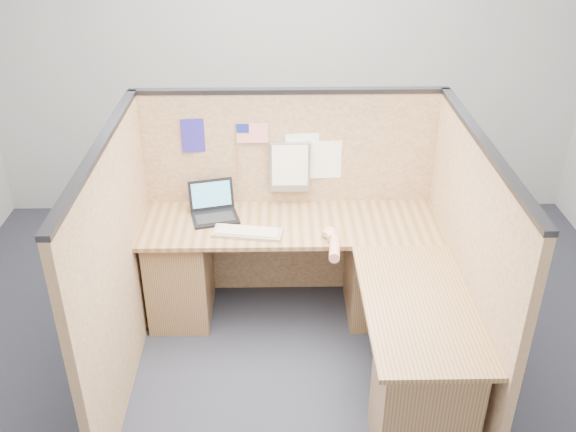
{
  "coord_description": "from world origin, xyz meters",
  "views": [
    {
      "loc": [
        -0.08,
        -2.95,
        2.82
      ],
      "look_at": [
        -0.02,
        0.5,
        0.88
      ],
      "focal_mm": 40.0,
      "sensor_mm": 36.0,
      "label": 1
    }
  ],
  "objects_px": {
    "laptop": "(216,208)",
    "mouse": "(330,235)",
    "l_desk": "(321,300)",
    "keyboard": "(247,232)"
  },
  "relations": [
    {
      "from": "laptop",
      "to": "mouse",
      "type": "distance_m",
      "value": 0.8
    },
    {
      "from": "keyboard",
      "to": "laptop",
      "type": "bearing_deg",
      "value": 139.32
    },
    {
      "from": "laptop",
      "to": "keyboard",
      "type": "xyz_separation_m",
      "value": [
        0.22,
        -0.26,
        -0.04
      ]
    },
    {
      "from": "keyboard",
      "to": "mouse",
      "type": "distance_m",
      "value": 0.52
    },
    {
      "from": "l_desk",
      "to": "keyboard",
      "type": "relative_size",
      "value": 4.27
    },
    {
      "from": "l_desk",
      "to": "laptop",
      "type": "height_order",
      "value": "laptop"
    },
    {
      "from": "laptop",
      "to": "keyboard",
      "type": "bearing_deg",
      "value": -63.57
    },
    {
      "from": "l_desk",
      "to": "keyboard",
      "type": "bearing_deg",
      "value": 151.56
    },
    {
      "from": "l_desk",
      "to": "mouse",
      "type": "height_order",
      "value": "mouse"
    },
    {
      "from": "laptop",
      "to": "mouse",
      "type": "xyz_separation_m",
      "value": [
        0.74,
        -0.31,
        -0.03
      ]
    }
  ]
}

